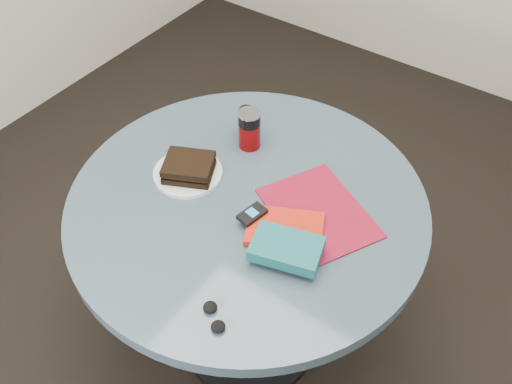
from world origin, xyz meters
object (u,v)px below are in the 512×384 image
Objects in this scene: sandwich at (189,167)px; magazine at (319,213)px; pepper_grinder at (246,121)px; mp3_player at (252,214)px; red_book at (285,229)px; plate at (188,173)px; headphones at (214,317)px; table at (248,238)px; novel at (287,249)px; soda_can at (249,129)px.

magazine is (0.38, 0.09, -0.03)m from sandwich.
mp3_player is at bearing -52.01° from pepper_grinder.
mp3_player is at bearing 165.12° from red_book.
headphones is (0.35, -0.33, 0.00)m from plate.
pepper_grinder is 0.41m from red_book.
sandwich is 0.25m from pepper_grinder.
magazine is (0.19, 0.07, 0.17)m from table.
table is 0.30m from novel.
red_book is at bearing -3.36° from plate.
plate is 0.26m from mp3_player.
mp3_player is 0.90× the size of headphones.
soda_can reaches higher than headphones.
table is 3.26× the size of magazine.
soda_can is at bearing 73.51° from sandwich.
soda_can is at bearing 126.73° from mp3_player.
sandwich is at bearing 151.51° from novel.
magazine is at bearing 43.74° from red_book.
pepper_grinder is at bearing -176.06° from magazine.
novel is 1.85× the size of headphones.
pepper_grinder is 0.66m from headphones.
plate is at bearing -109.02° from soda_can.
red_book reaches higher than headphones.
table is 0.28m from sandwich.
soda_can is 1.49× the size of mp3_player.
headphones is (-0.03, -0.42, 0.01)m from magazine.
table is 0.42m from headphones.
soda_can is (0.07, 0.21, 0.06)m from plate.
plate is at bearing 171.41° from mp3_player.
novel reaches higher than red_book.
sandwich reaches higher than novel.
plate is at bearing -97.35° from pepper_grinder.
plate reaches higher than magazine.
table is 10.36× the size of pepper_grinder.
red_book reaches higher than table.
novel is (0.05, -0.07, 0.02)m from red_book.
plate is 0.65× the size of magazine.
mp3_player reaches higher than red_book.
headphones is (0.34, -0.33, -0.03)m from sandwich.
magazine is (0.35, -0.16, -0.05)m from pepper_grinder.
red_book is (0.31, -0.27, -0.04)m from pepper_grinder.
red_book is at bearing -82.01° from magazine.
sandwich is (0.01, -0.00, 0.03)m from plate.
table is 0.26m from plate.
plate reaches higher than table.
sandwich is 0.56× the size of magazine.
novel is (0.36, -0.34, -0.01)m from pepper_grinder.
mp3_player reaches higher than headphones.
soda_can reaches higher than red_book.
plate is 2.13× the size of headphones.
sandwich is 1.84× the size of headphones.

